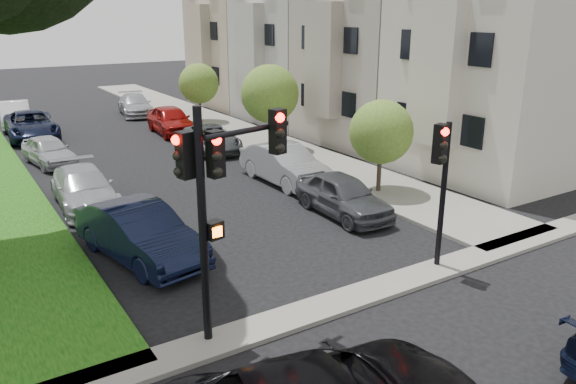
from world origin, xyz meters
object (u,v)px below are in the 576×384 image
traffic_signal_secondary (442,170)px  car_parked_7 (49,151)px  small_tree_a (381,132)px  car_parked_9 (15,114)px  small_tree_c (199,84)px  car_parked_0 (343,195)px  small_tree_b (270,94)px  car_parked_2 (212,138)px  car_parked_1 (285,164)px  car_parked_8 (31,125)px  car_parked_3 (171,120)px  car_parked_4 (135,105)px  car_parked_5 (140,233)px  car_parked_6 (84,188)px  traffic_signal_main (219,183)px

traffic_signal_secondary → car_parked_7: bearing=111.5°
small_tree_a → car_parked_9: 24.24m
small_tree_c → car_parked_0: small_tree_c is taller
small_tree_b → car_parked_2: 3.72m
car_parked_1 → car_parked_8: (-7.47, 14.69, -0.03)m
car_parked_3 → car_parked_8: size_ratio=0.86×
small_tree_b → car_parked_4: small_tree_b is taller
traffic_signal_secondary → car_parked_4: bearing=88.8°
small_tree_a → small_tree_b: bearing=90.0°
traffic_signal_secondary → small_tree_a: bearing=61.9°
car_parked_2 → car_parked_7: size_ratio=1.17×
small_tree_a → car_parked_8: bearing=118.9°
traffic_signal_secondary → car_parked_5: traffic_signal_secondary is taller
car_parked_9 → car_parked_0: bearing=-66.2°
traffic_signal_secondary → car_parked_8: bearing=105.6°
car_parked_6 → car_parked_8: car_parked_8 is taller
traffic_signal_main → car_parked_7: traffic_signal_main is taller
car_parked_6 → car_parked_0: bearing=-34.9°
car_parked_1 → car_parked_8: bearing=115.8°
small_tree_b → small_tree_c: size_ratio=1.16×
traffic_signal_secondary → car_parked_0: 5.29m
car_parked_2 → car_parked_4: 12.16m
car_parked_6 → car_parked_4: bearing=69.8°
traffic_signal_main → car_parked_1: (7.23, 9.10, -2.75)m
small_tree_a → small_tree_c: size_ratio=0.98×
traffic_signal_secondary → car_parked_7: 18.88m
traffic_signal_secondary → car_parked_4: size_ratio=0.85×
small_tree_a → car_parked_4: (-2.60, 22.05, -1.74)m
car_parked_2 → car_parked_6: bearing=-136.9°
car_parked_7 → car_parked_9: 10.53m
car_parked_8 → car_parked_1: bearing=-60.5°
small_tree_c → traffic_signal_secondary: size_ratio=0.91×
car_parked_4 → small_tree_b: bearing=-69.4°
car_parked_5 → car_parked_0: bearing=-13.1°
traffic_signal_secondary → car_parked_3: 21.05m
car_parked_5 → car_parked_6: (-0.25, 5.61, -0.11)m
traffic_signal_secondary → car_parked_9: size_ratio=0.89×
small_tree_c → car_parked_9: (-10.10, 4.88, -1.72)m
small_tree_a → car_parked_1: small_tree_a is taller
small_tree_a → car_parked_2: small_tree_a is taller
traffic_signal_secondary → car_parked_8: traffic_signal_secondary is taller
traffic_signal_main → traffic_signal_secondary: 6.43m
car_parked_7 → car_parked_6: bearing=-98.7°
car_parked_8 → car_parked_5: bearing=-87.5°
car_parked_2 → car_parked_3: (-0.24, 5.04, 0.16)m
traffic_signal_secondary → car_parked_5: (-6.63, 4.97, -2.07)m
small_tree_b → traffic_signal_main: traffic_signal_main is taller
small_tree_b → car_parked_5: small_tree_b is taller
car_parked_2 → small_tree_a: bearing=-67.7°
car_parked_8 → car_parked_9: size_ratio=1.18×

